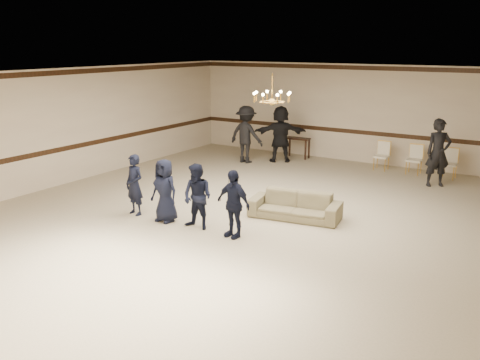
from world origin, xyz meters
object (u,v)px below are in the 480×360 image
(console_table, at_px, (297,148))
(banquet_chair_left, at_px, (382,156))
(adult_left, at_px, (246,134))
(settee, at_px, (295,206))
(banquet_chair_right, at_px, (449,164))
(chandelier, at_px, (272,88))
(adult_mid, at_px, (280,134))
(boy_a, at_px, (135,185))
(boy_d, at_px, (233,204))
(adult_right, at_px, (438,153))
(boy_c, at_px, (197,197))
(banquet_chair_mid, at_px, (414,160))
(boy_b, at_px, (165,191))

(console_table, bearing_deg, banquet_chair_left, -6.78)
(banquet_chair_left, xyz_separation_m, console_table, (-3.00, 0.20, -0.09))
(adult_left, bearing_deg, settee, 135.85)
(banquet_chair_left, relative_size, banquet_chair_right, 1.00)
(chandelier, bearing_deg, adult_mid, 115.43)
(boy_a, distance_m, adult_mid, 6.69)
(boy_a, height_order, banquet_chair_right, boy_a)
(boy_d, relative_size, banquet_chair_right, 1.60)
(banquet_chair_left, distance_m, console_table, 3.01)
(settee, bearing_deg, boy_d, -117.09)
(settee, distance_m, adult_right, 5.06)
(boy_c, relative_size, banquet_chair_left, 1.60)
(adult_mid, distance_m, banquet_chair_left, 3.33)
(chandelier, height_order, boy_a, chandelier)
(boy_c, height_order, adult_left, adult_left)
(adult_left, bearing_deg, boy_a, 99.63)
(boy_c, xyz_separation_m, settee, (1.45, 1.72, -0.41))
(adult_mid, relative_size, adult_right, 1.00)
(boy_c, relative_size, banquet_chair_mid, 1.60)
(adult_mid, xyz_separation_m, adult_right, (5.10, -0.40, 0.00))
(adult_right, bearing_deg, boy_b, -160.27)
(boy_a, height_order, banquet_chair_left, boy_a)
(settee, bearing_deg, boy_b, -153.10)
(banquet_chair_left, bearing_deg, boy_b, -109.52)
(adult_left, relative_size, banquet_chair_right, 2.13)
(chandelier, distance_m, adult_left, 5.35)
(adult_mid, bearing_deg, console_table, -138.02)
(boy_c, bearing_deg, settee, 50.78)
(adult_left, distance_m, adult_mid, 1.14)
(chandelier, distance_m, boy_d, 3.01)
(adult_left, bearing_deg, adult_mid, -138.88)
(console_table, bearing_deg, adult_mid, -108.15)
(boy_a, xyz_separation_m, console_table, (0.46, 7.53, -0.36))
(boy_c, bearing_deg, banquet_chair_right, 64.45)
(boy_b, height_order, banquet_chair_left, boy_b)
(chandelier, relative_size, boy_b, 0.66)
(adult_mid, bearing_deg, banquet_chair_mid, 155.80)
(boy_b, relative_size, console_table, 1.69)
(boy_b, bearing_deg, adult_mid, 98.93)
(boy_a, xyz_separation_m, settee, (3.25, 1.72, -0.41))
(boy_d, bearing_deg, banquet_chair_left, 93.01)
(settee, height_order, banquet_chair_left, banquet_chair_left)
(banquet_chair_mid, bearing_deg, settee, -104.07)
(chandelier, distance_m, console_table, 6.32)
(boy_d, relative_size, settee, 0.69)
(boy_a, bearing_deg, boy_b, 9.05)
(boy_c, relative_size, settee, 0.69)
(boy_b, bearing_deg, banquet_chair_mid, 67.31)
(settee, bearing_deg, boy_c, -139.45)
(settee, relative_size, banquet_chair_mid, 2.32)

